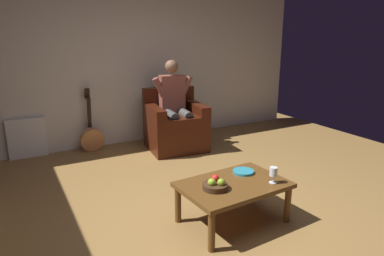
{
  "coord_description": "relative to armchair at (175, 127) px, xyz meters",
  "views": [
    {
      "loc": [
        1.66,
        2.5,
        1.72
      ],
      "look_at": [
        -0.3,
        -1.1,
        0.59
      ],
      "focal_mm": 32.79,
      "sensor_mm": 36.0,
      "label": 1
    }
  ],
  "objects": [
    {
      "name": "ground_plane",
      "position": [
        0.54,
        2.07,
        -0.34
      ],
      "size": [
        7.08,
        7.08,
        0.0
      ],
      "primitive_type": "plane",
      "color": "olive"
    },
    {
      "name": "wall_back",
      "position": [
        0.54,
        -0.69,
        0.94
      ],
      "size": [
        6.3,
        0.06,
        2.56
      ],
      "primitive_type": "cube",
      "color": "silver",
      "rests_on": "ground"
    },
    {
      "name": "armchair",
      "position": [
        0.0,
        0.0,
        0.0
      ],
      "size": [
        0.88,
        0.85,
        0.89
      ],
      "rotation": [
        0.0,
        0.0,
        -0.11
      ],
      "color": "#3C150A",
      "rests_on": "ground"
    },
    {
      "name": "person_seated",
      "position": [
        0.0,
        0.01,
        0.37
      ],
      "size": [
        0.63,
        0.62,
        1.32
      ],
      "rotation": [
        0.0,
        0.0,
        -0.11
      ],
      "color": "brown",
      "rests_on": "ground"
    },
    {
      "name": "coffee_table",
      "position": [
        0.47,
        2.18,
        0.0
      ],
      "size": [
        1.0,
        0.7,
        0.39
      ],
      "rotation": [
        0.0,
        0.0,
        0.06
      ],
      "color": "brown",
      "rests_on": "ground"
    },
    {
      "name": "guitar",
      "position": [
        1.13,
        -0.49,
        -0.13
      ],
      "size": [
        0.34,
        0.2,
        0.93
      ],
      "color": "#BC7A49",
      "rests_on": "ground"
    },
    {
      "name": "radiator",
      "position": [
        1.99,
        -0.62,
        -0.06
      ],
      "size": [
        0.5,
        0.06,
        0.56
      ],
      "primitive_type": "cube",
      "color": "white",
      "rests_on": "ground"
    },
    {
      "name": "wine_glass_near",
      "position": [
        0.15,
        2.34,
        0.15
      ],
      "size": [
        0.07,
        0.07,
        0.15
      ],
      "color": "silver",
      "rests_on": "coffee_table"
    },
    {
      "name": "fruit_bowl",
      "position": [
        0.68,
        2.2,
        0.09
      ],
      "size": [
        0.22,
        0.22,
        0.11
      ],
      "color": "#402918",
      "rests_on": "coffee_table"
    },
    {
      "name": "decorative_dish",
      "position": [
        0.25,
        2.03,
        0.07
      ],
      "size": [
        0.21,
        0.21,
        0.02
      ],
      "primitive_type": "cylinder",
      "color": "teal",
      "rests_on": "coffee_table"
    }
  ]
}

